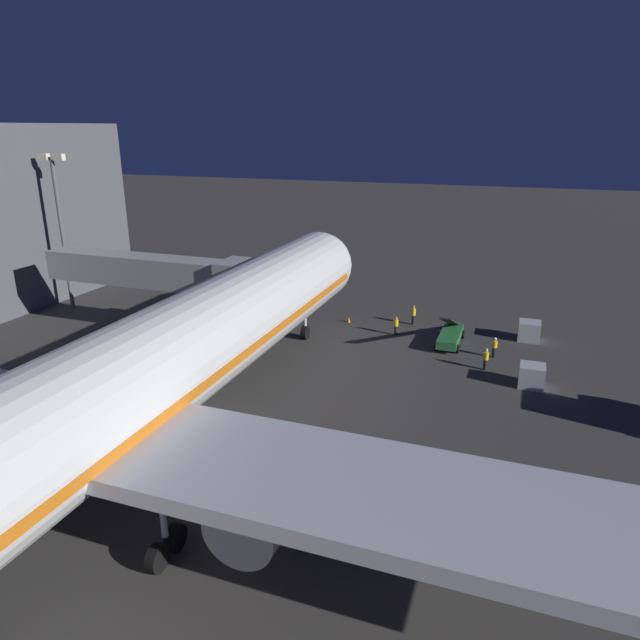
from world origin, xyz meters
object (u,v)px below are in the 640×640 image
Objects in this scene: traffic_cone_nose_starboard at (305,314)px; baggage_container_far_row at (529,331)px; apron_floodlight_mast at (60,219)px; jet_bridge at (167,273)px; airliner_at_gate at (45,440)px; ground_crew_under_port_wing at (494,346)px; ground_crew_marshaller_fwd at (396,325)px; ground_crew_by_belt_loader at (413,314)px; traffic_cone_nose_port at (349,319)px; belt_loader at (450,335)px; baggage_container_mid_row at (532,376)px; ground_crew_near_nose_gear at (486,358)px.

baggage_container_far_row is at bearing -177.77° from traffic_cone_nose_starboard.
jet_bridge is at bearing 164.75° from apron_floodlight_mast.
airliner_at_gate reaches higher than traffic_cone_nose_starboard.
baggage_container_far_row is 1.04× the size of ground_crew_under_port_wing.
traffic_cone_nose_starboard is at bearing -11.48° from ground_crew_marshaller_fwd.
ground_crew_marshaller_fwd is at bearing -102.69° from airliner_at_gate.
apron_floodlight_mast is at bearing 12.21° from traffic_cone_nose_starboard.
ground_crew_by_belt_loader is (-7.98, -34.87, -4.61)m from airliner_at_gate.
ground_crew_marshaller_fwd is 1.01× the size of ground_crew_under_port_wing.
apron_floodlight_mast is 27.22× the size of traffic_cone_nose_port.
jet_bridge is at bearing 45.68° from traffic_cone_nose_starboard.
belt_loader is at bearing -164.13° from jet_bridge.
baggage_container_mid_row is (-6.51, 6.37, -0.05)m from belt_loader.
ground_crew_under_port_wing is at bearing -99.11° from ground_crew_near_nose_gear.
ground_crew_near_nose_gear is 18.68m from traffic_cone_nose_starboard.
apron_floodlight_mast is at bearing 5.53° from ground_crew_marshaller_fwd.
ground_crew_under_port_wing is at bearing 166.52° from traffic_cone_nose_starboard.
jet_bridge reaches higher than baggage_container_mid_row.
ground_crew_near_nose_gear is (-26.09, -1.98, -4.77)m from jet_bridge.
baggage_container_far_row is 15.91m from traffic_cone_nose_port.
ground_crew_near_nose_gear is at bearing -175.66° from jet_bridge.
airliner_at_gate is 26.80m from jet_bridge.
ground_crew_under_port_wing is (-26.53, -4.75, -4.79)m from jet_bridge.
traffic_cone_nose_port is (12.90, -7.02, -0.67)m from ground_crew_near_nose_gear.
ground_crew_under_port_wing is (-15.55, -29.19, -4.70)m from airliner_at_gate.
baggage_container_far_row is at bearing -117.84° from airliner_at_gate.
jet_bridge is at bearing 15.87° from belt_loader.
ground_crew_under_port_wing is at bearing 143.10° from ground_crew_by_belt_loader.
baggage_container_far_row is 10.12m from ground_crew_by_belt_loader.
apron_floodlight_mast is at bearing 1.10° from ground_crew_under_port_wing.
ground_crew_under_port_wing reaches higher than traffic_cone_nose_starboard.
traffic_cone_nose_starboard is (17.30, -7.02, -0.67)m from ground_crew_near_nose_gear.
ground_crew_by_belt_loader reaches higher than ground_crew_under_port_wing.
jet_bridge is 29.78m from baggage_container_mid_row.
ground_crew_by_belt_loader is at bearing -104.79° from ground_crew_marshaller_fwd.
airliner_at_gate is at bearing 131.92° from apron_floodlight_mast.
ground_crew_marshaller_fwd is (8.00, -5.13, -0.01)m from ground_crew_near_nose_gear.
jet_bridge reaches higher than traffic_cone_nose_starboard.
ground_crew_near_nose_gear is at bearing 130.14° from ground_crew_by_belt_loader.
ground_crew_by_belt_loader is at bearing -3.60° from baggage_container_far_row.
apron_floodlight_mast is (14.51, -3.96, 3.16)m from jet_bridge.
traffic_cone_nose_port is at bearing 2.85° from baggage_container_far_row.
airliner_at_gate is at bearing 62.16° from baggage_container_far_row.
airliner_at_gate is at bearing 93.76° from traffic_cone_nose_starboard.
apron_floodlight_mast is 41.81m from ground_crew_under_port_wing.
traffic_cone_nose_port is 4.40m from traffic_cone_nose_starboard.
ground_crew_under_port_wing is at bearing -118.04° from airliner_at_gate.
ground_crew_near_nose_gear is at bearing -119.75° from airliner_at_gate.
airliner_at_gate is 31.06m from baggage_container_mid_row.
baggage_container_mid_row is at bearing -126.81° from airliner_at_gate.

